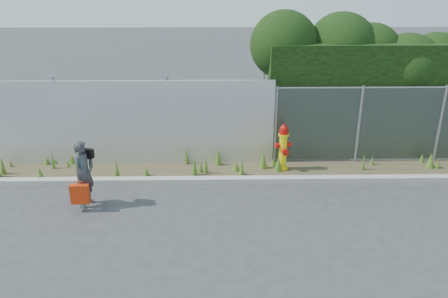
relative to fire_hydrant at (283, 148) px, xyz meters
name	(u,v)px	position (x,y,z in m)	size (l,w,h in m)	color
ground	(240,221)	(-1.20, -2.52, -0.59)	(80.00, 80.00, 0.00)	#38393B
curb	(236,180)	(-1.20, -0.72, -0.53)	(16.00, 0.22, 0.12)	#AAA499
weed_strip	(238,167)	(-1.12, -0.08, -0.47)	(16.00, 1.32, 0.52)	#473D28
corrugated_fence	(107,123)	(-4.44, 0.49, 0.51)	(8.50, 0.21, 2.30)	silver
chainlink_fence	(399,124)	(3.05, 0.48, 0.44)	(6.50, 0.07, 2.05)	gray
hedge	(391,75)	(3.09, 1.56, 1.51)	(7.76, 2.09, 3.83)	black
fire_hydrant	(283,148)	(0.00, 0.00, 0.00)	(0.41, 0.36, 1.22)	yellow
woman	(84,174)	(-4.42, -1.79, 0.14)	(0.53, 0.35, 1.46)	#0F605E
red_tote_bag	(80,194)	(-4.47, -2.07, -0.19)	(0.38, 0.14, 0.49)	#B02A0A
black_shoulder_bag	(87,153)	(-4.35, -1.66, 0.54)	(0.26, 0.11, 0.19)	black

